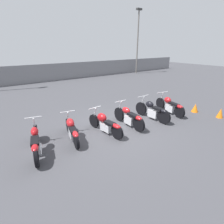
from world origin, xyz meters
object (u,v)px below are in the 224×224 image
(motorcycle_slot_4, at_px, (153,111))
(traffic_cone_near, at_px, (195,108))
(motorcycle_slot_5, at_px, (170,106))
(motorcycle_slot_0, at_px, (36,142))
(motorcycle_slot_1, at_px, (72,130))
(light_pole_left, at_px, (138,37))
(traffic_cone_far, at_px, (220,113))
(motorcycle_slot_2, at_px, (105,124))
(motorcycle_slot_3, at_px, (129,117))

(motorcycle_slot_4, height_order, traffic_cone_near, motorcycle_slot_4)
(motorcycle_slot_5, distance_m, traffic_cone_near, 1.46)
(motorcycle_slot_0, xyz_separation_m, motorcycle_slot_4, (5.28, -0.27, 0.02))
(traffic_cone_near, bearing_deg, motorcycle_slot_1, 170.65)
(light_pole_left, relative_size, motorcycle_slot_1, 3.87)
(motorcycle_slot_0, height_order, traffic_cone_far, motorcycle_slot_0)
(traffic_cone_far, bearing_deg, motorcycle_slot_0, 165.59)
(motorcycle_slot_2, distance_m, traffic_cone_near, 5.34)
(motorcycle_slot_2, height_order, motorcycle_slot_5, motorcycle_slot_5)
(motorcycle_slot_1, bearing_deg, light_pole_left, 50.58)
(motorcycle_slot_2, bearing_deg, motorcycle_slot_0, 170.64)
(light_pole_left, xyz_separation_m, traffic_cone_near, (-7.30, -12.37, -4.17))
(motorcycle_slot_0, bearing_deg, motorcycle_slot_4, 10.74)
(traffic_cone_near, bearing_deg, light_pole_left, 59.46)
(motorcycle_slot_1, xyz_separation_m, motorcycle_slot_4, (3.96, -0.42, 0.03))
(motorcycle_slot_3, height_order, motorcycle_slot_5, motorcycle_slot_3)
(traffic_cone_near, bearing_deg, motorcycle_slot_5, 152.16)
(traffic_cone_near, distance_m, traffic_cone_far, 1.20)
(motorcycle_slot_5, xyz_separation_m, traffic_cone_far, (1.53, -1.85, -0.18))
(motorcycle_slot_1, bearing_deg, traffic_cone_near, 2.16)
(motorcycle_slot_1, distance_m, traffic_cone_far, 7.21)
(motorcycle_slot_0, height_order, motorcycle_slot_5, motorcycle_slot_0)
(motorcycle_slot_2, bearing_deg, traffic_cone_near, -15.44)
(motorcycle_slot_2, xyz_separation_m, motorcycle_slot_3, (1.21, -0.06, 0.01))
(traffic_cone_near, bearing_deg, motorcycle_slot_3, 169.61)
(motorcycle_slot_2, relative_size, motorcycle_slot_4, 0.97)
(motorcycle_slot_3, height_order, traffic_cone_near, motorcycle_slot_3)
(light_pole_left, height_order, motorcycle_slot_1, light_pole_left)
(light_pole_left, height_order, traffic_cone_near, light_pole_left)
(light_pole_left, relative_size, traffic_cone_far, 15.48)
(motorcycle_slot_1, bearing_deg, motorcycle_slot_2, -0.42)
(traffic_cone_near, relative_size, traffic_cone_far, 0.95)
(light_pole_left, xyz_separation_m, motorcycle_slot_3, (-11.36, -11.62, -3.98))
(motorcycle_slot_0, xyz_separation_m, motorcycle_slot_5, (6.64, -0.25, 0.00))
(motorcycle_slot_2, height_order, traffic_cone_far, motorcycle_slot_2)
(motorcycle_slot_0, height_order, motorcycle_slot_2, motorcycle_slot_0)
(motorcycle_slot_3, relative_size, traffic_cone_near, 4.42)
(motorcycle_slot_3, xyz_separation_m, motorcycle_slot_4, (1.42, -0.08, 0.02))
(light_pole_left, height_order, motorcycle_slot_2, light_pole_left)
(motorcycle_slot_2, bearing_deg, light_pole_left, 35.85)
(motorcycle_slot_0, xyz_separation_m, motorcycle_slot_3, (3.86, -0.18, 0.00))
(motorcycle_slot_4, relative_size, traffic_cone_near, 4.58)
(motorcycle_slot_0, xyz_separation_m, motorcycle_slot_2, (2.65, -0.12, -0.01))
(motorcycle_slot_0, distance_m, motorcycle_slot_5, 6.65)
(motorcycle_slot_3, bearing_deg, motorcycle_slot_0, 178.91)
(motorcycle_slot_1, xyz_separation_m, motorcycle_slot_5, (5.32, -0.41, 0.01))
(motorcycle_slot_0, bearing_deg, light_pole_left, 50.55)
(motorcycle_slot_0, bearing_deg, motorcycle_slot_3, 10.90)
(motorcycle_slot_3, bearing_deg, motorcycle_slot_2, 178.67)
(motorcycle_slot_0, bearing_deg, motorcycle_slot_2, 11.01)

